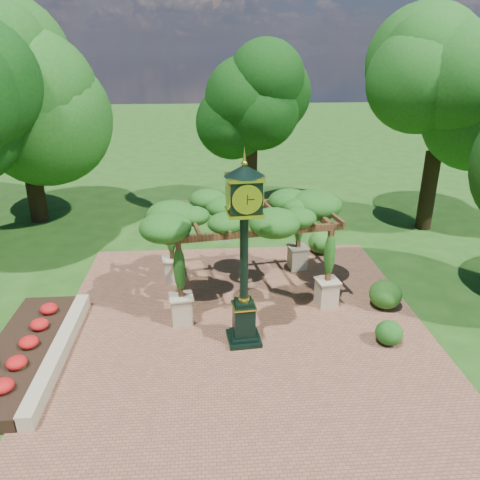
{
  "coord_description": "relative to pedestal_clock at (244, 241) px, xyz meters",
  "views": [
    {
      "loc": [
        -0.87,
        -9.43,
        7.06
      ],
      "look_at": [
        0.0,
        2.5,
        2.2
      ],
      "focal_mm": 35.0,
      "sensor_mm": 36.0,
      "label": 1
    }
  ],
  "objects": [
    {
      "name": "ground",
      "position": [
        0.02,
        -0.84,
        -2.84
      ],
      "size": [
        120.0,
        120.0,
        0.0
      ],
      "primitive_type": "plane",
      "color": "#1E4714",
      "rests_on": "ground"
    },
    {
      "name": "brick_plaza",
      "position": [
        0.02,
        0.16,
        -2.82
      ],
      "size": [
        10.0,
        12.0,
        0.04
      ],
      "primitive_type": "cube",
      "color": "brown",
      "rests_on": "ground"
    },
    {
      "name": "border_wall",
      "position": [
        -4.58,
        -0.34,
        -2.64
      ],
      "size": [
        0.35,
        5.0,
        0.4
      ],
      "primitive_type": "cube",
      "color": "#C6B793",
      "rests_on": "ground"
    },
    {
      "name": "flower_bed",
      "position": [
        -5.48,
        -0.34,
        -2.66
      ],
      "size": [
        1.5,
        5.0,
        0.36
      ],
      "primitive_type": "cube",
      "color": "red",
      "rests_on": "ground"
    },
    {
      "name": "pedestal_clock",
      "position": [
        0.0,
        0.0,
        0.0
      ],
      "size": [
        1.02,
        1.02,
        4.75
      ],
      "rotation": [
        0.0,
        0.0,
        0.09
      ],
      "color": "black",
      "rests_on": "brick_plaza"
    },
    {
      "name": "pergola",
      "position": [
        0.28,
        2.64,
        -0.27
      ],
      "size": [
        5.38,
        3.83,
        3.13
      ],
      "rotation": [
        0.0,
        0.0,
        0.16
      ],
      "color": "#C0B08F",
      "rests_on": "brick_plaza"
    },
    {
      "name": "sundial",
      "position": [
        -0.16,
        7.25,
        -2.41
      ],
      "size": [
        0.62,
        0.62,
        0.98
      ],
      "rotation": [
        0.0,
        0.0,
        -0.15
      ],
      "color": "#97968E",
      "rests_on": "ground"
    },
    {
      "name": "shrub_front",
      "position": [
        3.71,
        -0.38,
        -2.49
      ],
      "size": [
        0.76,
        0.76,
        0.63
      ],
      "primitive_type": "ellipsoid",
      "rotation": [
        0.0,
        0.0,
        -0.09
      ],
      "color": "#1C5317",
      "rests_on": "brick_plaza"
    },
    {
      "name": "shrub_mid",
      "position": [
        4.27,
        1.42,
        -2.38
      ],
      "size": [
        1.04,
        1.04,
        0.85
      ],
      "primitive_type": "ellipsoid",
      "rotation": [
        0.0,
        0.0,
        -0.11
      ],
      "color": "#245A19",
      "rests_on": "brick_plaza"
    },
    {
      "name": "shrub_back",
      "position": [
        3.32,
        5.5,
        -2.38
      ],
      "size": [
        1.14,
        1.14,
        0.84
      ],
      "primitive_type": "ellipsoid",
      "rotation": [
        0.0,
        0.0,
        0.24
      ],
      "color": "#28601B",
      "rests_on": "brick_plaza"
    },
    {
      "name": "tree_west_far",
      "position": [
        -8.34,
        10.07,
        2.67
      ],
      "size": [
        5.26,
        5.26,
        8.01
      ],
      "color": "black",
      "rests_on": "ground"
    },
    {
      "name": "tree_north",
      "position": [
        1.23,
        11.31,
        2.3
      ],
      "size": [
        3.75,
        3.75,
        7.51
      ],
      "color": "#322114",
      "rests_on": "ground"
    },
    {
      "name": "tree_east_far",
      "position": [
        8.34,
        7.9,
        2.96
      ],
      "size": [
        4.27,
        4.27,
        8.45
      ],
      "color": "black",
      "rests_on": "ground"
    }
  ]
}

